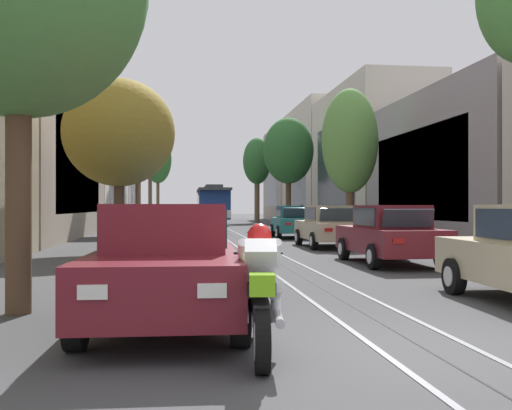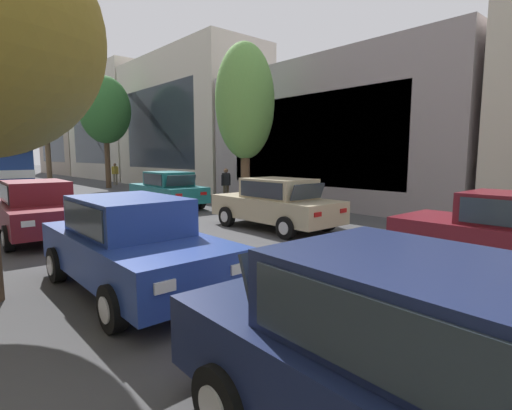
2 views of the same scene
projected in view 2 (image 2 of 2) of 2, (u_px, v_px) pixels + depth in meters
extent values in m
plane|color=#424244|center=(66.00, 202.00, 18.96)|extent=(171.53, 171.53, 0.00)
cube|color=gray|center=(32.00, 195.00, 22.22)|extent=(0.08, 76.61, 0.01)
cube|color=gray|center=(52.00, 194.00, 22.92)|extent=(0.08, 76.61, 0.01)
cube|color=black|center=(42.00, 195.00, 22.57)|extent=(0.03, 76.61, 0.01)
cube|color=gray|center=(343.00, 135.00, 18.68)|extent=(5.50, 13.42, 6.54)
cube|color=#2D3842|center=(305.00, 140.00, 16.93)|extent=(0.04, 9.61, 3.93)
cube|color=beige|center=(188.00, 123.00, 28.56)|extent=(5.08, 13.42, 9.43)
cube|color=#2D3842|center=(157.00, 127.00, 26.97)|extent=(0.04, 9.61, 5.66)
cube|color=beige|center=(115.00, 126.00, 38.69)|extent=(5.04, 13.42, 10.43)
cube|color=#2D3842|center=(90.00, 130.00, 37.11)|extent=(0.04, 9.61, 6.26)
cube|color=gray|center=(73.00, 133.00, 48.91)|extent=(5.07, 13.42, 10.30)
cube|color=#2D3842|center=(52.00, 136.00, 47.33)|extent=(0.04, 9.61, 6.18)
cube|color=#19234C|center=(446.00, 401.00, 2.57)|extent=(1.91, 4.35, 0.66)
cube|color=#19234C|center=(429.00, 304.00, 2.60)|extent=(1.53, 2.10, 0.60)
cube|color=#2D3842|center=(301.00, 268.00, 3.50)|extent=(1.30, 0.23, 0.45)
cube|color=#2D3842|center=(474.00, 281.00, 3.08)|extent=(0.08, 1.81, 0.47)
cube|color=#2D3842|center=(364.00, 337.00, 2.13)|extent=(0.08, 1.81, 0.47)
cube|color=#B21414|center=(282.00, 286.00, 4.55)|extent=(0.28, 0.05, 0.12)
cube|color=#B21414|center=(201.00, 310.00, 3.84)|extent=(0.28, 0.05, 0.12)
cylinder|color=black|center=(356.00, 337.00, 4.18)|extent=(0.22, 0.65, 0.64)
cylinder|color=silver|center=(362.00, 334.00, 4.25)|extent=(0.03, 0.35, 0.35)
cylinder|color=black|center=(223.00, 403.00, 3.06)|extent=(0.22, 0.65, 0.64)
cylinder|color=silver|center=(211.00, 409.00, 2.99)|extent=(0.03, 0.35, 0.35)
cube|color=#233D93|center=(133.00, 253.00, 6.50)|extent=(1.82, 4.31, 0.66)
cube|color=#233D93|center=(128.00, 215.00, 6.54)|extent=(1.49, 2.07, 0.60)
cube|color=#2D3842|center=(151.00, 222.00, 5.91)|extent=(1.33, 0.23, 0.47)
cube|color=#2D3842|center=(103.00, 209.00, 7.42)|extent=(1.30, 0.20, 0.45)
cube|color=#2D3842|center=(168.00, 211.00, 7.03)|extent=(0.04, 1.81, 0.47)
cube|color=#2D3842|center=(82.00, 220.00, 6.05)|extent=(0.04, 1.81, 0.47)
cube|color=white|center=(239.00, 269.00, 5.24)|extent=(0.28, 0.04, 0.14)
cube|color=#B21414|center=(116.00, 226.00, 8.47)|extent=(0.28, 0.04, 0.12)
cube|color=white|center=(165.00, 287.00, 4.52)|extent=(0.28, 0.04, 0.14)
cube|color=#B21414|center=(61.00, 232.00, 7.74)|extent=(0.28, 0.04, 0.12)
cylinder|color=black|center=(223.00, 280.00, 6.13)|extent=(0.20, 0.64, 0.64)
cylinder|color=silver|center=(228.00, 278.00, 6.20)|extent=(0.02, 0.35, 0.35)
cylinder|color=black|center=(112.00, 308.00, 4.98)|extent=(0.20, 0.64, 0.64)
cylinder|color=silver|center=(104.00, 310.00, 4.91)|extent=(0.02, 0.35, 0.35)
cylinder|color=black|center=(148.00, 249.00, 8.12)|extent=(0.20, 0.64, 0.64)
cylinder|color=silver|center=(152.00, 248.00, 8.19)|extent=(0.02, 0.35, 0.35)
cylinder|color=black|center=(57.00, 265.00, 6.97)|extent=(0.20, 0.64, 0.64)
cylinder|color=silver|center=(50.00, 266.00, 6.90)|extent=(0.02, 0.35, 0.35)
cube|color=maroon|center=(38.00, 215.00, 10.72)|extent=(2.00, 4.38, 0.66)
cube|color=maroon|center=(36.00, 192.00, 10.76)|extent=(1.57, 2.13, 0.60)
cube|color=#2D3842|center=(42.00, 195.00, 10.11)|extent=(1.34, 0.29, 0.47)
cube|color=#2D3842|center=(29.00, 189.00, 11.68)|extent=(1.30, 0.26, 0.45)
cube|color=#2D3842|center=(65.00, 190.00, 11.22)|extent=(0.12, 1.81, 0.47)
cube|color=#2D3842|center=(4.00, 193.00, 10.29)|extent=(0.12, 1.81, 0.47)
cube|color=white|center=(81.00, 219.00, 9.38)|extent=(0.28, 0.05, 0.14)
cube|color=#B21414|center=(45.00, 202.00, 12.73)|extent=(0.28, 0.05, 0.12)
cube|color=white|center=(28.00, 224.00, 8.69)|extent=(0.28, 0.05, 0.14)
cube|color=#B21414|center=(5.00, 205.00, 12.04)|extent=(0.28, 0.05, 0.12)
cylinder|color=black|center=(86.00, 230.00, 10.28)|extent=(0.23, 0.65, 0.64)
cylinder|color=silver|center=(90.00, 229.00, 10.34)|extent=(0.04, 0.35, 0.35)
cylinder|color=black|center=(8.00, 238.00, 9.19)|extent=(0.23, 0.65, 0.64)
cylinder|color=silver|center=(3.00, 239.00, 9.12)|extent=(0.04, 0.35, 0.35)
cylinder|color=black|center=(62.00, 217.00, 12.34)|extent=(0.23, 0.65, 0.64)
cylinder|color=silver|center=(66.00, 217.00, 12.41)|extent=(0.04, 0.35, 0.35)
cube|color=#2D3842|center=(478.00, 207.00, 7.68)|extent=(1.33, 0.22, 0.47)
cube|color=white|center=(394.00, 226.00, 8.48)|extent=(0.28, 0.04, 0.14)
cube|color=white|center=(418.00, 220.00, 9.21)|extent=(0.28, 0.04, 0.14)
cylinder|color=black|center=(423.00, 254.00, 7.70)|extent=(0.20, 0.64, 0.64)
cylinder|color=silver|center=(421.00, 255.00, 7.63)|extent=(0.02, 0.35, 0.35)
cylinder|color=black|center=(459.00, 241.00, 8.86)|extent=(0.20, 0.64, 0.64)
cylinder|color=silver|center=(461.00, 241.00, 8.93)|extent=(0.02, 0.35, 0.35)
cube|color=#C1B28E|center=(275.00, 208.00, 12.04)|extent=(1.81, 4.31, 0.66)
cube|color=#C1B28E|center=(279.00, 188.00, 11.85)|extent=(1.48, 2.07, 0.60)
cube|color=#2D3842|center=(260.00, 187.00, 12.48)|extent=(1.33, 0.23, 0.47)
cube|color=#2D3842|center=(308.00, 192.00, 10.98)|extent=(1.30, 0.20, 0.45)
cube|color=#2D3842|center=(261.00, 190.00, 11.36)|extent=(0.04, 1.81, 0.47)
cube|color=#2D3842|center=(295.00, 187.00, 12.35)|extent=(0.04, 1.81, 0.47)
cube|color=white|center=(220.00, 200.00, 13.27)|extent=(0.28, 0.04, 0.14)
cube|color=#B21414|center=(318.00, 215.00, 10.06)|extent=(0.28, 0.04, 0.12)
cube|color=white|center=(244.00, 198.00, 14.00)|extent=(0.28, 0.04, 0.14)
cube|color=#B21414|center=(343.00, 211.00, 10.80)|extent=(0.28, 0.04, 0.12)
cylinder|color=black|center=(227.00, 216.00, 12.49)|extent=(0.20, 0.64, 0.64)
cylinder|color=silver|center=(224.00, 217.00, 12.42)|extent=(0.02, 0.35, 0.35)
cylinder|color=black|center=(266.00, 211.00, 13.65)|extent=(0.20, 0.64, 0.64)
cylinder|color=silver|center=(269.00, 211.00, 13.73)|extent=(0.02, 0.35, 0.35)
cylinder|color=black|center=(286.00, 228.00, 10.52)|extent=(0.20, 0.64, 0.64)
cylinder|color=silver|center=(283.00, 228.00, 10.45)|extent=(0.02, 0.35, 0.35)
cylinder|color=black|center=(327.00, 221.00, 11.68)|extent=(0.20, 0.64, 0.64)
cylinder|color=silver|center=(329.00, 220.00, 11.75)|extent=(0.02, 0.35, 0.35)
cube|color=#196B70|center=(167.00, 193.00, 17.05)|extent=(2.00, 4.38, 0.66)
cube|color=#196B70|center=(168.00, 179.00, 16.85)|extent=(1.57, 2.13, 0.60)
cube|color=#2D3842|center=(160.00, 178.00, 17.51)|extent=(1.34, 0.28, 0.47)
cube|color=#2D3842|center=(181.00, 180.00, 15.94)|extent=(1.30, 0.26, 0.45)
cube|color=#2D3842|center=(152.00, 179.00, 16.39)|extent=(0.11, 1.81, 0.47)
cube|color=#2D3842|center=(184.00, 178.00, 17.32)|extent=(0.11, 1.81, 0.47)
cube|color=white|center=(136.00, 188.00, 18.36)|extent=(0.28, 0.05, 0.14)
cube|color=#B21414|center=(179.00, 195.00, 15.02)|extent=(0.28, 0.05, 0.12)
cube|color=white|center=(158.00, 187.00, 19.06)|extent=(0.28, 0.05, 0.14)
cube|color=#B21414|center=(204.00, 193.00, 15.71)|extent=(0.28, 0.05, 0.12)
cylinder|color=black|center=(137.00, 199.00, 17.58)|extent=(0.23, 0.65, 0.64)
cylinder|color=silver|center=(134.00, 199.00, 17.51)|extent=(0.04, 0.35, 0.35)
cylinder|color=black|center=(172.00, 196.00, 18.67)|extent=(0.23, 0.65, 0.64)
cylinder|color=silver|center=(174.00, 196.00, 18.74)|extent=(0.04, 0.35, 0.35)
cylinder|color=black|center=(162.00, 205.00, 15.51)|extent=(0.23, 0.65, 0.64)
cylinder|color=silver|center=(160.00, 205.00, 15.45)|extent=(0.04, 0.35, 0.35)
cylinder|color=black|center=(200.00, 201.00, 16.61)|extent=(0.23, 0.65, 0.64)
cylinder|color=silver|center=(202.00, 201.00, 16.68)|extent=(0.04, 0.35, 0.35)
cylinder|color=brown|center=(245.00, 171.00, 15.97)|extent=(0.38, 0.38, 3.31)
ellipsoid|color=#609947|center=(245.00, 101.00, 15.62)|extent=(2.53, 2.24, 4.65)
cylinder|color=#4C3826|center=(107.00, 158.00, 27.28)|extent=(0.37, 0.37, 4.30)
ellipsoid|color=#2D662D|center=(105.00, 110.00, 26.86)|extent=(3.55, 3.09, 4.64)
cylinder|color=brown|center=(48.00, 155.00, 37.83)|extent=(0.49, 0.49, 4.74)
ellipsoid|color=#2D662D|center=(46.00, 119.00, 37.39)|extent=(2.66, 2.81, 4.40)
cube|color=navy|center=(6.00, 164.00, 30.49)|extent=(2.45, 7.51, 2.30)
cube|color=white|center=(7.00, 173.00, 30.58)|extent=(2.49, 7.55, 0.60)
cylinder|color=white|center=(12.00, 163.00, 34.77)|extent=(0.08, 0.08, 2.30)
cube|color=#3D3D42|center=(4.00, 148.00, 30.56)|extent=(2.62, 9.12, 0.20)
cube|color=#3D3D42|center=(5.00, 145.00, 30.30)|extent=(1.35, 5.63, 0.28)
cube|color=#2D3842|center=(24.00, 159.00, 31.24)|extent=(0.07, 6.38, 0.90)
cylinder|color=#332D28|center=(13.00, 179.00, 32.65)|extent=(0.12, 0.70, 0.70)
cylinder|color=#332D28|center=(1.00, 182.00, 28.66)|extent=(0.12, 0.70, 0.70)
cylinder|color=#332D28|center=(23.00, 181.00, 29.57)|extent=(0.12, 0.70, 0.70)
cylinder|color=#4C4233|center=(224.00, 194.00, 18.81)|extent=(0.14, 0.14, 0.84)
cylinder|color=#4C4233|center=(228.00, 194.00, 18.94)|extent=(0.14, 0.14, 0.84)
cube|color=black|center=(226.00, 179.00, 18.78)|extent=(0.41, 0.41, 0.59)
cylinder|color=black|center=(222.00, 180.00, 18.64)|extent=(0.09, 0.09, 0.54)
cylinder|color=black|center=(230.00, 180.00, 18.94)|extent=(0.09, 0.09, 0.54)
sphere|color=#9E7051|center=(226.00, 171.00, 18.73)|extent=(0.22, 0.22, 0.22)
cylinder|color=slate|center=(114.00, 179.00, 30.18)|extent=(0.14, 0.14, 0.86)
cylinder|color=slate|center=(117.00, 179.00, 30.31)|extent=(0.14, 0.14, 0.86)
cube|color=#B29933|center=(115.00, 170.00, 30.15)|extent=(0.42, 0.34, 0.61)
cylinder|color=#B29933|center=(112.00, 171.00, 30.01)|extent=(0.09, 0.09, 0.55)
cylinder|color=#B29933|center=(118.00, 170.00, 30.31)|extent=(0.09, 0.09, 0.55)
sphere|color=brown|center=(115.00, 165.00, 30.10)|extent=(0.22, 0.22, 0.22)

